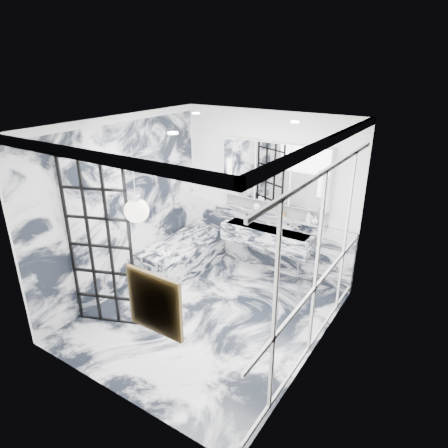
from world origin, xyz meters
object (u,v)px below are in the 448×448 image
Objects in this scene: crittall_door at (100,246)px; bathtub at (183,256)px; mirror_cabinet at (275,172)px; trough_sink at (267,237)px.

crittall_door is 2.01m from bathtub.
mirror_cabinet is at bearing 42.01° from crittall_door.
bathtub is (-1.32, -0.83, -1.54)m from mirror_cabinet.
bathtub is at bearing -153.52° from trough_sink.
trough_sink is 1.55m from bathtub.
mirror_cabinet is at bearing 32.06° from bathtub.
mirror_cabinet is 1.15× the size of bathtub.
mirror_cabinet reaches higher than bathtub.
crittall_door is at bearing -117.70° from trough_sink.
crittall_door is 2.97m from mirror_cabinet.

